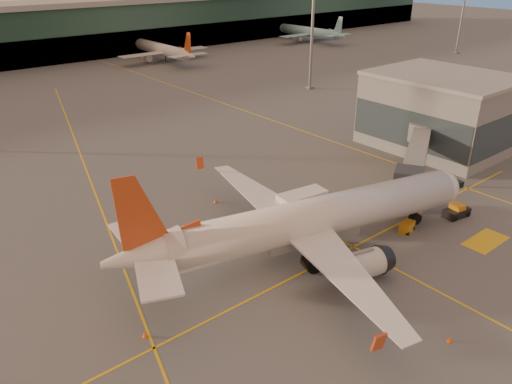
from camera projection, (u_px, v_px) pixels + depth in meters
ground at (359, 283)px, 50.81m from camera, size 600.00×600.00×0.00m
taxi_markings at (106, 170)px, 77.64m from camera, size 100.12×173.00×0.01m
gate_building at (441, 112)px, 84.74m from camera, size 18.40×22.40×12.60m
mast_east_near at (312, 27)px, 119.33m from camera, size 2.40×2.40×25.60m
mast_east_far at (463, 7)px, 165.23m from camera, size 2.40×2.40×25.60m
main_airplane at (308, 221)px, 53.90m from camera, size 42.56×38.76×13.01m
jet_bridge at (417, 153)px, 72.02m from camera, size 22.30×14.33×6.26m
catering_truck at (302, 207)px, 60.36m from camera, size 6.28×3.44×4.64m
gpu_cart at (407, 227)px, 60.13m from camera, size 2.36×1.70×1.25m
pushback_tug at (457, 212)px, 63.56m from camera, size 3.60×2.32×1.73m
cone_nose at (421, 204)px, 66.33m from camera, size 0.50×0.50×0.64m
cone_tail at (145, 334)px, 43.52m from camera, size 0.47×0.47×0.60m
cone_wing_right at (450, 339)px, 42.98m from camera, size 0.45×0.45×0.57m
cone_wing_left at (215, 201)px, 67.34m from camera, size 0.48×0.48×0.61m
cone_fwd at (413, 220)px, 62.43m from camera, size 0.46×0.46×0.59m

